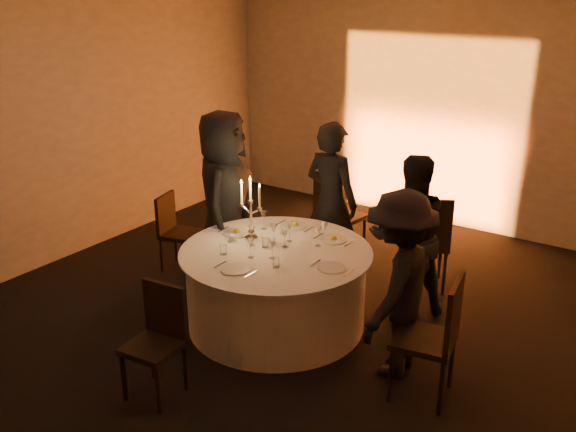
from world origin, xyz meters
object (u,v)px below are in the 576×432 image
Objects in this scene: banquet_table at (276,288)px; coffee_cup at (233,238)px; chair_back_left at (336,211)px; guest_right at (399,285)px; chair_front at (158,334)px; guest_left at (224,199)px; chair_right at (436,332)px; chair_back_right at (427,237)px; chair_left at (174,228)px; candelabra at (251,217)px; guest_back_right at (409,236)px; guest_back_left at (331,202)px.

banquet_table is 0.63m from coffee_cup.
guest_right is (1.57, -1.69, 0.20)m from chair_back_left.
chair_front reaches higher than coffee_cup.
guest_left reaches higher than coffee_cup.
banquet_table is at bearing -107.78° from chair_right.
chair_right is at bearing 86.89° from chair_back_right.
chair_right is at bearing -5.31° from coffee_cup.
chair_left is 1.37× the size of candelabra.
chair_back_left is 0.67× the size of guest_right.
candelabra is at bearing -10.21° from guest_back_right.
chair_left is 2.80m from chair_back_right.
guest_back_left is 1.10× the size of guest_right.
chair_left is at bearing 166.99° from candelabra.
guest_back_left is (0.87, 0.74, -0.07)m from guest_left.
candelabra is at bearing 52.38° from coffee_cup.
guest_left reaches higher than chair_front.
guest_back_right reaches higher than chair_front.
candelabra is (-0.06, -1.53, 0.39)m from chair_back_left.
coffee_cup is at bearing -127.62° from candelabra.
guest_back_right reaches higher than candelabra.
chair_back_left is 0.61× the size of guest_back_left.
chair_front is 1.44× the size of candelabra.
chair_left is at bearing 124.97° from chair_front.
chair_back_left is (1.40, 1.22, 0.12)m from chair_left.
chair_back_right is at bearing 64.40° from chair_front.
guest_left is 0.75m from coffee_cup.
chair_back_right reaches higher than chair_right.
chair_left is at bearing -101.63° from guest_right.
chair_front is at bearing -153.78° from chair_left.
chair_right is (3.39, -0.65, 0.11)m from chair_left.
guest_back_right is 1.70m from coffee_cup.
chair_left is 0.54× the size of guest_right.
banquet_table is 1.74m from chair_back_right.
chair_right is 1.64× the size of candelabra.
banquet_table is at bearing 109.89° from chair_back_left.
chair_right reaches higher than banquet_table.
chair_front is at bearing -82.21° from candelabra.
banquet_table is 1.38m from guest_back_right.
banquet_table is 1.31m from guest_back_left.
chair_left is 0.82× the size of chair_back_right.
chair_back_right is at bearing 59.40° from banquet_table.
banquet_table is 1.40m from chair_front.
candelabra reaches higher than chair_left.
chair_back_left is 1.58m from candelabra.
guest_back_left is at bearing 95.81° from banquet_table.
chair_back_right is 1.90m from candelabra.
chair_left is 1.81m from guest_back_left.
guest_back_right is at bearing 171.49° from guest_back_left.
coffee_cup is at bearing 80.33° from guest_back_left.
guest_back_right is 1.07m from guest_right.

